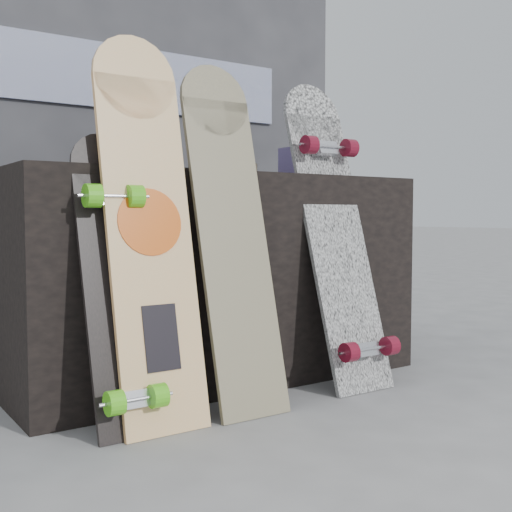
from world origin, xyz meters
TOP-DOWN VIEW (x-y plane):
  - ground at (0.00, 0.00)m, footprint 60.00×60.00m
  - vendor_table at (0.00, 0.50)m, footprint 1.60×0.60m
  - booth at (0.00, 1.35)m, footprint 2.40×0.22m
  - merch_box_purple at (-0.35, 0.50)m, footprint 0.18×0.12m
  - merch_box_small at (0.36, 0.40)m, footprint 0.14×0.14m
  - merch_box_flat at (0.12, 0.59)m, footprint 0.22×0.10m
  - longboard_geisha at (-0.45, 0.12)m, footprint 0.27×0.27m
  - longboard_celtic at (-0.15, 0.13)m, footprint 0.26×0.31m
  - longboard_cascadia at (0.34, 0.18)m, footprint 0.27×0.42m
  - skateboard_dark at (-0.56, 0.11)m, footprint 0.20×0.30m

SIDE VIEW (x-z plane):
  - ground at x=0.00m, z-range 0.00..0.00m
  - vendor_table at x=0.00m, z-range 0.00..0.80m
  - skateboard_dark at x=-0.56m, z-range 0.01..0.91m
  - longboard_cascadia at x=0.34m, z-range 0.02..1.19m
  - longboard_celtic at x=-0.15m, z-range 0.04..1.20m
  - longboard_geisha at x=-0.45m, z-range 0.03..1.24m
  - merch_box_flat at x=0.12m, z-range 0.80..0.86m
  - merch_box_purple at x=-0.35m, z-range 0.80..0.90m
  - merch_box_small at x=0.36m, z-range 0.80..0.92m
  - booth at x=0.00m, z-range 0.00..2.20m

